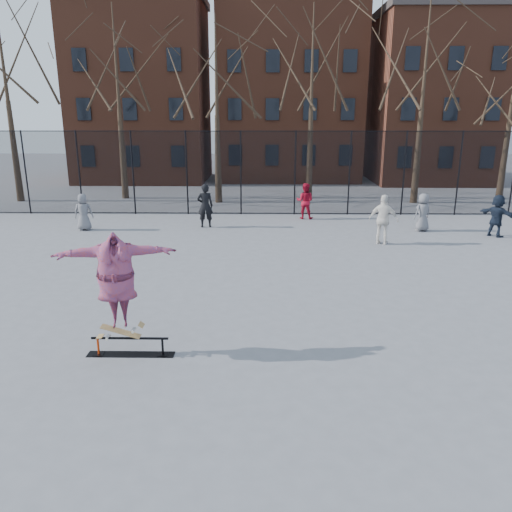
{
  "coord_description": "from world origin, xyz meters",
  "views": [
    {
      "loc": [
        -0.28,
        -11.05,
        4.81
      ],
      "look_at": [
        -0.48,
        1.5,
        1.19
      ],
      "focal_mm": 35.0,
      "sensor_mm": 36.0,
      "label": 1
    }
  ],
  "objects_px": {
    "bystander_white": "(384,220)",
    "bystander_extra": "(423,212)",
    "skateboard": "(121,335)",
    "bystander_black": "(205,206)",
    "bystander_red": "(305,201)",
    "bystander_navy": "(497,216)",
    "bystander_grey": "(83,212)",
    "skater": "(117,287)",
    "skate_rail": "(130,348)"
  },
  "relations": [
    {
      "from": "skater",
      "to": "bystander_red",
      "type": "relative_size",
      "value": 1.44
    },
    {
      "from": "skate_rail",
      "to": "bystander_red",
      "type": "xyz_separation_m",
      "value": [
        4.64,
        13.78,
        0.68
      ]
    },
    {
      "from": "skate_rail",
      "to": "bystander_white",
      "type": "relative_size",
      "value": 0.95
    },
    {
      "from": "bystander_grey",
      "to": "bystander_white",
      "type": "distance_m",
      "value": 12.27
    },
    {
      "from": "skateboard",
      "to": "bystander_navy",
      "type": "xyz_separation_m",
      "value": [
        12.2,
        10.41,
        0.4
      ]
    },
    {
      "from": "skater",
      "to": "bystander_white",
      "type": "height_order",
      "value": "skater"
    },
    {
      "from": "skateboard",
      "to": "bystander_black",
      "type": "xyz_separation_m",
      "value": [
        0.37,
        11.91,
        0.49
      ]
    },
    {
      "from": "skate_rail",
      "to": "skater",
      "type": "xyz_separation_m",
      "value": [
        -0.17,
        -0.0,
        1.32
      ]
    },
    {
      "from": "skateboard",
      "to": "bystander_extra",
      "type": "relative_size",
      "value": 0.56
    },
    {
      "from": "bystander_red",
      "to": "bystander_navy",
      "type": "distance_m",
      "value": 8.12
    },
    {
      "from": "bystander_red",
      "to": "bystander_navy",
      "type": "bearing_deg",
      "value": 169.62
    },
    {
      "from": "bystander_red",
      "to": "skateboard",
      "type": "bearing_deg",
      "value": 84.91
    },
    {
      "from": "bystander_extra",
      "to": "skate_rail",
      "type": "bearing_deg",
      "value": 25.87
    },
    {
      "from": "bystander_black",
      "to": "bystander_navy",
      "type": "bearing_deg",
      "value": 165.39
    },
    {
      "from": "skateboard",
      "to": "bystander_extra",
      "type": "bearing_deg",
      "value": 49.87
    },
    {
      "from": "bystander_white",
      "to": "bystander_extra",
      "type": "xyz_separation_m",
      "value": [
        2.15,
        2.21,
        -0.15
      ]
    },
    {
      "from": "skater",
      "to": "bystander_black",
      "type": "height_order",
      "value": "skater"
    },
    {
      "from": "skateboard",
      "to": "bystander_red",
      "type": "bearing_deg",
      "value": 70.73
    },
    {
      "from": "bystander_red",
      "to": "bystander_extra",
      "type": "xyz_separation_m",
      "value": [
        4.72,
        -2.46,
        -0.04
      ]
    },
    {
      "from": "skater",
      "to": "bystander_extra",
      "type": "xyz_separation_m",
      "value": [
        9.54,
        11.32,
        -0.68
      ]
    },
    {
      "from": "skater",
      "to": "bystander_black",
      "type": "xyz_separation_m",
      "value": [
        0.37,
        11.91,
        -0.54
      ]
    },
    {
      "from": "bystander_white",
      "to": "bystander_red",
      "type": "bearing_deg",
      "value": -37.24
    },
    {
      "from": "skater",
      "to": "bystander_red",
      "type": "distance_m",
      "value": 14.61
    },
    {
      "from": "bystander_grey",
      "to": "bystander_navy",
      "type": "relative_size",
      "value": 0.92
    },
    {
      "from": "skater",
      "to": "bystander_grey",
      "type": "relative_size",
      "value": 1.54
    },
    {
      "from": "bystander_black",
      "to": "bystander_white",
      "type": "xyz_separation_m",
      "value": [
        7.02,
        -2.8,
        0.0
      ]
    },
    {
      "from": "skater",
      "to": "bystander_navy",
      "type": "xyz_separation_m",
      "value": [
        12.2,
        10.41,
        -0.63
      ]
    },
    {
      "from": "skate_rail",
      "to": "bystander_black",
      "type": "bearing_deg",
      "value": 89.04
    },
    {
      "from": "skater",
      "to": "skate_rail",
      "type": "bearing_deg",
      "value": -12.14
    },
    {
      "from": "skate_rail",
      "to": "bystander_white",
      "type": "height_order",
      "value": "bystander_white"
    },
    {
      "from": "skate_rail",
      "to": "bystander_extra",
      "type": "bearing_deg",
      "value": 50.39
    },
    {
      "from": "bystander_navy",
      "to": "skater",
      "type": "bearing_deg",
      "value": 91.91
    },
    {
      "from": "skater",
      "to": "bystander_white",
      "type": "relative_size",
      "value": 1.27
    },
    {
      "from": "bystander_white",
      "to": "bystander_extra",
      "type": "relative_size",
      "value": 1.19
    },
    {
      "from": "skate_rail",
      "to": "skateboard",
      "type": "distance_m",
      "value": 0.34
    },
    {
      "from": "bystander_black",
      "to": "bystander_navy",
      "type": "distance_m",
      "value": 11.93
    },
    {
      "from": "bystander_white",
      "to": "skateboard",
      "type": "bearing_deg",
      "value": 74.85
    },
    {
      "from": "bystander_grey",
      "to": "bystander_white",
      "type": "xyz_separation_m",
      "value": [
        12.08,
        -2.15,
        0.17
      ]
    },
    {
      "from": "skateboard",
      "to": "bystander_white",
      "type": "xyz_separation_m",
      "value": [
        7.39,
        9.11,
        0.49
      ]
    },
    {
      "from": "skateboard",
      "to": "bystander_red",
      "type": "xyz_separation_m",
      "value": [
        4.82,
        13.78,
        0.38
      ]
    },
    {
      "from": "skater",
      "to": "bystander_extra",
      "type": "bearing_deg",
      "value": 37.74
    },
    {
      "from": "bystander_grey",
      "to": "bystander_black",
      "type": "xyz_separation_m",
      "value": [
        5.07,
        0.65,
        0.16
      ]
    },
    {
      "from": "bystander_black",
      "to": "bystander_navy",
      "type": "xyz_separation_m",
      "value": [
        11.83,
        -1.5,
        -0.09
      ]
    },
    {
      "from": "skateboard",
      "to": "bystander_grey",
      "type": "height_order",
      "value": "bystander_grey"
    },
    {
      "from": "bystander_white",
      "to": "bystander_navy",
      "type": "height_order",
      "value": "bystander_white"
    },
    {
      "from": "bystander_red",
      "to": "bystander_extra",
      "type": "bearing_deg",
      "value": 166.66
    },
    {
      "from": "bystander_grey",
      "to": "bystander_red",
      "type": "relative_size",
      "value": 0.93
    },
    {
      "from": "skateboard",
      "to": "bystander_navy",
      "type": "relative_size",
      "value": 0.52
    },
    {
      "from": "bystander_grey",
      "to": "skater",
      "type": "bearing_deg",
      "value": 102.13
    },
    {
      "from": "skateboard",
      "to": "bystander_extra",
      "type": "distance_m",
      "value": 14.81
    }
  ]
}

